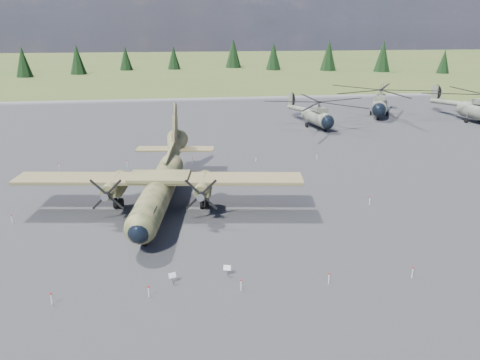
{
  "coord_description": "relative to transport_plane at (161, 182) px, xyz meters",
  "views": [
    {
      "loc": [
        -1.72,
        -40.2,
        16.88
      ],
      "look_at": [
        4.05,
        2.0,
        2.45
      ],
      "focal_mm": 35.0,
      "sensor_mm": 36.0,
      "label": 1
    }
  ],
  "objects": [
    {
      "name": "apron",
      "position": [
        3.45,
        7.68,
        -2.52
      ],
      "size": [
        120.0,
        120.0,
        0.04
      ],
      "primitive_type": "cube",
      "color": "#5C5D62",
      "rests_on": "ground"
    },
    {
      "name": "treeline",
      "position": [
        -0.42,
        -0.33,
        2.34
      ],
      "size": [
        295.78,
        296.03,
        10.89
      ],
      "color": "black",
      "rests_on": "ground"
    },
    {
      "name": "info_placard_right",
      "position": [
        4.75,
        -13.77,
        -1.98
      ],
      "size": [
        0.56,
        0.36,
        0.81
      ],
      "rotation": [
        0.0,
        0.0,
        -0.3
      ],
      "color": "gray",
      "rests_on": "ground"
    },
    {
      "name": "ground",
      "position": [
        3.45,
        -2.32,
        -2.52
      ],
      "size": [
        500.0,
        500.0,
        0.0
      ],
      "primitive_type": "plane",
      "color": "#4B5124",
      "rests_on": "ground"
    },
    {
      "name": "info_placard_left",
      "position": [
        0.95,
        -14.24,
        -2.0
      ],
      "size": [
        0.53,
        0.35,
        0.78
      ],
      "rotation": [
        0.0,
        0.0,
        0.32
      ],
      "color": "gray",
      "rests_on": "ground"
    },
    {
      "name": "helicopter_near",
      "position": [
        24.85,
        31.95,
        0.73
      ],
      "size": [
        21.15,
        22.66,
        4.57
      ],
      "rotation": [
        0.0,
        0.0,
        0.2
      ],
      "color": "gray",
      "rests_on": "ground"
    },
    {
      "name": "helicopter_mid",
      "position": [
        39.29,
        40.05,
        1.18
      ],
      "size": [
        27.2,
        27.2,
        5.21
      ],
      "rotation": [
        0.0,
        0.0,
        -0.43
      ],
      "color": "gray",
      "rests_on": "ground"
    },
    {
      "name": "transport_plane",
      "position": [
        0.0,
        0.0,
        0.0
      ],
      "size": [
        26.62,
        24.02,
        8.76
      ],
      "rotation": [
        0.0,
        0.0,
        -0.14
      ],
      "color": "#384324",
      "rests_on": "ground"
    },
    {
      "name": "barrier_fence",
      "position": [
        2.98,
        -2.4,
        -2.01
      ],
      "size": [
        33.12,
        29.62,
        0.85
      ],
      "color": "white",
      "rests_on": "ground"
    }
  ]
}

